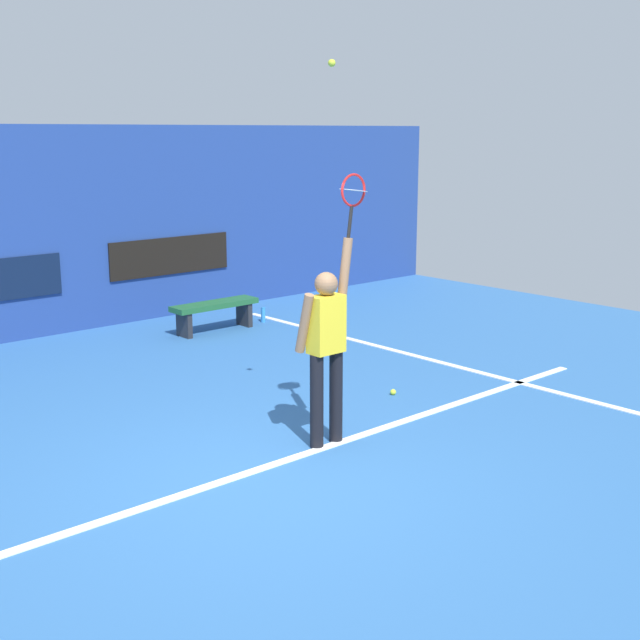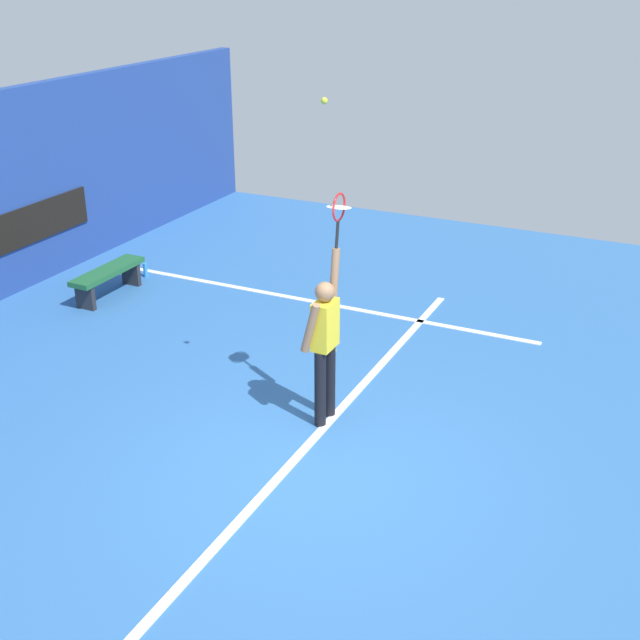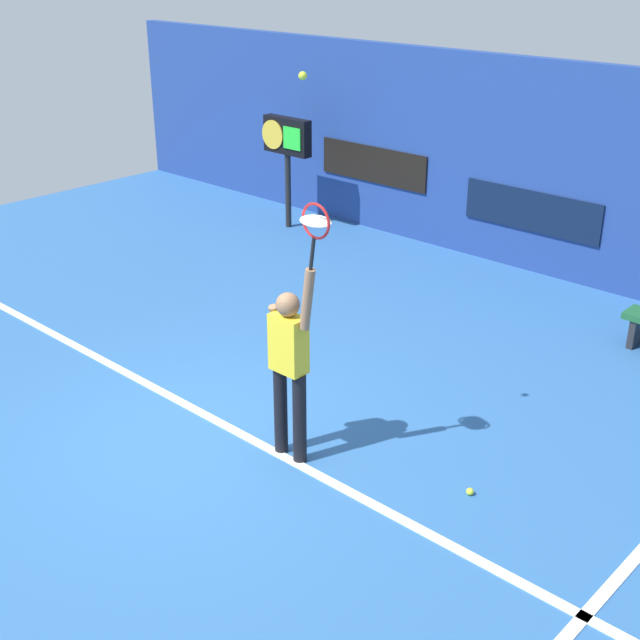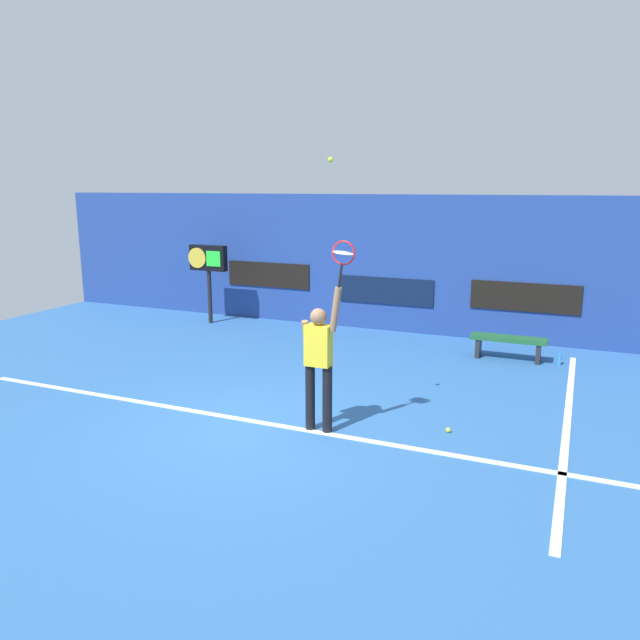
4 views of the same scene
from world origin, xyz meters
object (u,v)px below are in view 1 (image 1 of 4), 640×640
object	(u,v)px
tennis_player	(326,343)
tennis_ball	(332,63)
tennis_racket	(353,194)
court_bench	(215,309)
spare_ball	(393,392)
water_bottle	(263,315)

from	to	relation	value
tennis_player	tennis_ball	bearing A→B (deg)	29.29
tennis_player	tennis_racket	xyz separation A→B (m)	(0.33, -0.00, 1.38)
tennis_racket	court_bench	size ratio (longest dim) A/B	0.44
court_bench	spare_ball	world-z (taller)	court_bench
water_bottle	tennis_racket	bearing A→B (deg)	-118.69
tennis_ball	water_bottle	size ratio (longest dim) A/B	0.28
spare_ball	court_bench	bearing A→B (deg)	85.59
court_bench	water_bottle	xyz separation A→B (m)	(0.92, 0.00, -0.22)
tennis_player	tennis_racket	bearing A→B (deg)	-0.73
tennis_racket	water_bottle	xyz separation A→B (m)	(2.52, 4.60, -2.27)
tennis_ball	court_bench	world-z (taller)	tennis_ball
tennis_player	court_bench	xyz separation A→B (m)	(1.93, 4.60, -0.67)
water_bottle	spare_ball	world-z (taller)	water_bottle
tennis_ball	spare_ball	size ratio (longest dim) A/B	1.00
court_bench	spare_ball	xyz separation A→B (m)	(-0.31, -3.97, -0.30)
tennis_ball	court_bench	distance (m)	5.84
tennis_ball	court_bench	size ratio (longest dim) A/B	0.05
tennis_ball	water_bottle	bearing A→B (deg)	58.97
tennis_player	tennis_ball	distance (m)	2.55
tennis_player	tennis_ball	xyz separation A→B (m)	(0.13, 0.07, 2.55)
tennis_ball	spare_ball	xyz separation A→B (m)	(1.50, 0.56, -3.52)
tennis_racket	spare_ball	xyz separation A→B (m)	(1.29, 0.64, -2.36)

